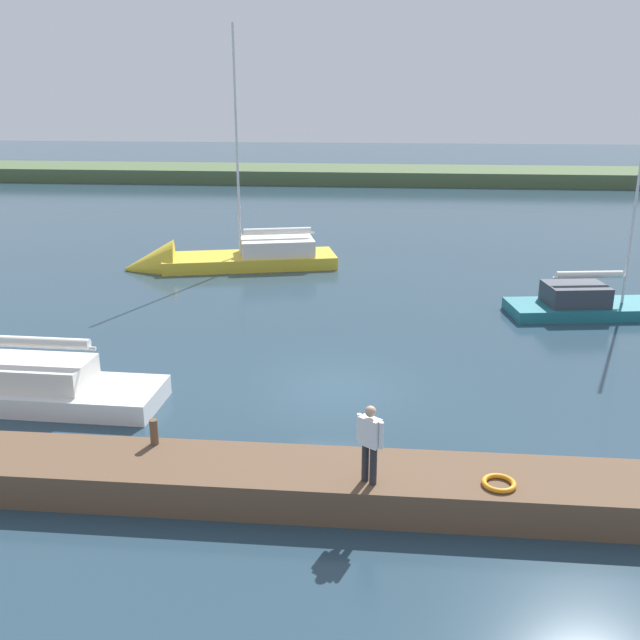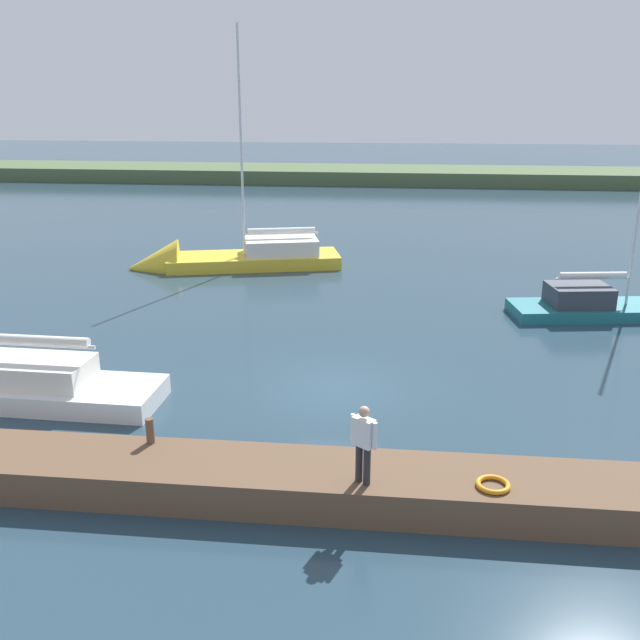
# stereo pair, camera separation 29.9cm
# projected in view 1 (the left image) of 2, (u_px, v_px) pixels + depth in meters

# --- Properties ---
(ground_plane) EXTENTS (200.00, 200.00, 0.00)m
(ground_plane) POSITION_uv_depth(u_px,v_px,m) (337.00, 389.00, 19.76)
(ground_plane) COLOR #263D4C
(far_shoreline) EXTENTS (180.00, 8.00, 2.40)m
(far_shoreline) POSITION_uv_depth(u_px,v_px,m) (374.00, 181.00, 65.65)
(far_shoreline) COLOR #4C603D
(far_shoreline) RESTS_ON ground_plane
(dock_pier) EXTENTS (23.70, 1.86, 0.76)m
(dock_pier) POSITION_uv_depth(u_px,v_px,m) (317.00, 484.00, 14.28)
(dock_pier) COLOR brown
(dock_pier) RESTS_ON ground_plane
(mooring_post_near) EXTENTS (0.18, 0.18, 0.56)m
(mooring_post_near) POSITION_uv_depth(u_px,v_px,m) (154.00, 432.00, 15.02)
(mooring_post_near) COLOR brown
(mooring_post_near) RESTS_ON dock_pier
(life_ring_buoy) EXTENTS (0.66, 0.66, 0.10)m
(life_ring_buoy) POSITION_uv_depth(u_px,v_px,m) (499.00, 483.00, 13.48)
(life_ring_buoy) COLOR orange
(life_ring_buoy) RESTS_ON dock_pier
(sailboat_inner_slip) EXTENTS (8.42, 3.29, 9.67)m
(sailboat_inner_slip) POSITION_uv_depth(u_px,v_px,m) (635.00, 309.00, 26.42)
(sailboat_inner_slip) COLOR #1E6B75
(sailboat_inner_slip) RESTS_ON ground_plane
(sailboat_far_right) EXTENTS (10.21, 4.90, 11.97)m
(sailboat_far_right) POSITION_uv_depth(u_px,v_px,m) (216.00, 263.00, 33.30)
(sailboat_far_right) COLOR gold
(sailboat_far_right) RESTS_ON ground_plane
(person_on_dock) EXTENTS (0.52, 0.43, 1.60)m
(person_on_dock) POSITION_uv_depth(u_px,v_px,m) (370.00, 439.00, 13.34)
(person_on_dock) COLOR #28282D
(person_on_dock) RESTS_ON dock_pier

